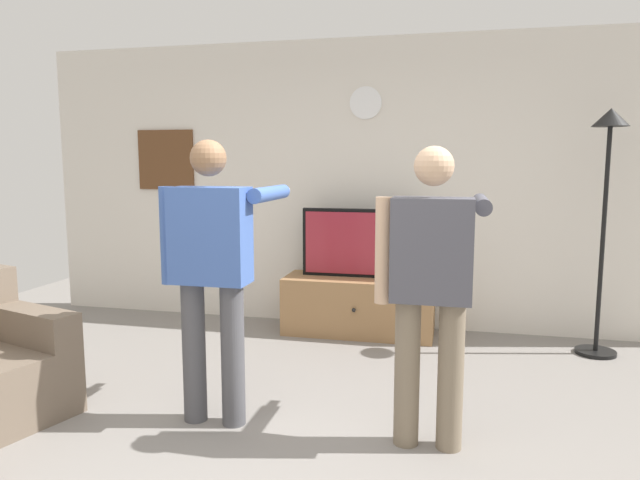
% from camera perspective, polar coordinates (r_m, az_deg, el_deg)
% --- Properties ---
extents(back_wall, '(6.40, 0.10, 2.70)m').
position_cam_1_polar(back_wall, '(5.53, 4.01, 5.46)').
color(back_wall, silver).
rests_on(back_wall, ground_plane).
extents(tv_stand, '(1.36, 0.54, 0.52)m').
position_cam_1_polar(tv_stand, '(5.34, 3.85, -6.47)').
color(tv_stand, '#997047').
rests_on(tv_stand, ground_plane).
extents(television, '(1.07, 0.07, 0.63)m').
position_cam_1_polar(television, '(5.27, 3.98, -0.31)').
color(television, black).
rests_on(television, tv_stand).
extents(wall_clock, '(0.30, 0.03, 0.30)m').
position_cam_1_polar(wall_clock, '(5.49, 4.53, 13.33)').
color(wall_clock, white).
extents(framed_picture, '(0.60, 0.04, 0.60)m').
position_cam_1_polar(framed_picture, '(6.12, -14.92, 7.65)').
color(framed_picture, brown).
extents(floor_lamp, '(0.32, 0.32, 1.98)m').
position_cam_1_polar(floor_lamp, '(5.11, 26.42, 5.23)').
color(floor_lamp, black).
rests_on(floor_lamp, ground_plane).
extents(person_standing_nearer_lamp, '(0.63, 0.78, 1.69)m').
position_cam_1_polar(person_standing_nearer_lamp, '(3.46, -10.60, -2.36)').
color(person_standing_nearer_lamp, '#4C4C51').
rests_on(person_standing_nearer_lamp, ground_plane).
extents(person_standing_nearer_couch, '(0.61, 0.78, 1.65)m').
position_cam_1_polar(person_standing_nearer_couch, '(3.17, 10.91, -3.89)').
color(person_standing_nearer_couch, '#7A6B56').
rests_on(person_standing_nearer_couch, ground_plane).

